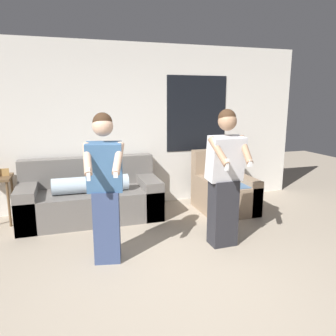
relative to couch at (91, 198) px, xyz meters
The scene contains 6 objects.
ground_plane 2.55m from the couch, 72.17° to the right, with size 14.00×14.00×0.00m, color tan.
wall_back 1.39m from the couch, 31.69° to the left, with size 6.06×0.07×2.70m.
couch is the anchor object (origin of this frame).
armchair 2.14m from the couch, ahead, with size 0.83×0.94×0.96m.
person_left 1.56m from the couch, 87.41° to the right, with size 0.45×0.52×1.67m.
person_right 2.17m from the couch, 44.33° to the right, with size 0.49×0.48×1.69m.
Camera 1 is at (-1.09, -2.53, 1.80)m, focal length 35.00 mm.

